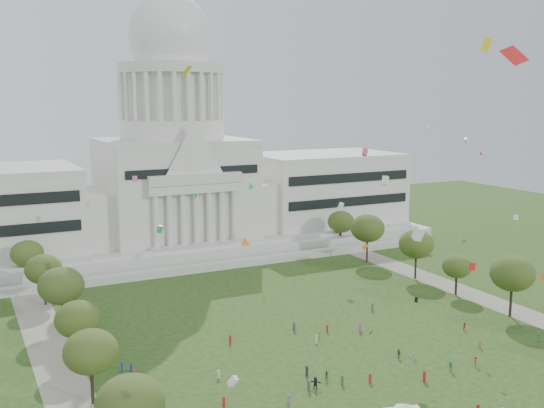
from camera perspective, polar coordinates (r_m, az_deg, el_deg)
name	(u,v)px	position (r m, az deg, el deg)	size (l,w,h in m)	color
ground	(396,390)	(109.65, 11.05, -16.02)	(400.00, 400.00, 0.00)	#284717
capitol	(174,177)	(202.45, -8.75, 2.37)	(160.00, 64.50, 91.30)	beige
path_left	(61,376)	(118.20, -18.41, -14.39)	(8.00, 160.00, 0.04)	gray
path_right	(480,298)	(160.63, 18.18, -7.99)	(8.00, 160.00, 0.04)	gray
row_tree_l_1	(130,404)	(85.59, -12.61, -17.06)	(8.86, 8.86, 12.59)	black
row_tree_l_2	(91,352)	(103.76, -15.95, -12.61)	(8.42, 8.42, 11.97)	black
row_tree_r_2	(513,273)	(147.03, 20.76, -5.83)	(9.55, 9.55, 13.58)	black
row_tree_l_3	(78,319)	(119.39, -17.02, -9.86)	(8.12, 8.12, 11.55)	black
row_tree_r_3	(457,266)	(159.38, 16.25, -5.39)	(7.01, 7.01, 9.98)	black
row_tree_l_4	(61,286)	(136.52, -18.38, -6.97)	(9.29, 9.29, 13.21)	black
row_tree_r_4	(416,244)	(170.41, 12.82, -3.53)	(9.19, 9.19, 13.06)	black
row_tree_l_5	(43,269)	(154.45, -19.80, -5.53)	(8.33, 8.33, 11.85)	black
row_tree_r_5	(368,228)	(185.14, 8.57, -2.17)	(9.82, 9.82, 13.96)	black
row_tree_l_6	(27,254)	(171.86, -21.09, -4.17)	(8.19, 8.19, 11.64)	black
row_tree_r_6	(341,222)	(201.33, 6.20, -1.59)	(8.42, 8.42, 11.97)	black
person_0	(539,338)	(136.62, 22.82, -11.01)	(0.80, 0.52, 1.64)	#33723F
person_2	(465,327)	(137.91, 16.90, -10.47)	(0.80, 0.49, 1.64)	#B21E1E
person_3	(450,366)	(118.07, 15.70, -13.79)	(1.24, 0.64, 1.92)	#33723F
person_4	(414,356)	(121.07, 12.60, -13.15)	(0.92, 0.50, 1.57)	silver
person_5	(316,383)	(107.84, 3.92, -15.71)	(1.90, 0.75, 2.05)	#26262B
person_8	(326,375)	(111.13, 4.88, -15.04)	(0.80, 0.50, 1.66)	#33723F
person_9	(476,361)	(121.45, 17.79, -13.26)	(1.13, 0.58, 1.75)	#B21E1E
person_10	(399,354)	(121.26, 11.30, -13.01)	(1.05, 0.57, 1.79)	#4C4C51
distant_crowd	(283,366)	(114.19, 0.99, -14.30)	(67.50, 40.76, 1.88)	#33723F
kite_swarm	(391,204)	(111.23, 10.62, -0.02)	(84.69, 101.74, 60.24)	white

